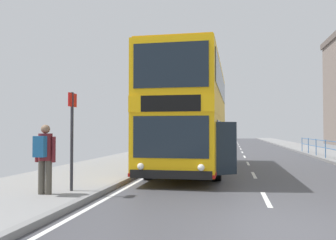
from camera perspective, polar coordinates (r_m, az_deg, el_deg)
The scene contains 4 objects.
ground at distance 6.72m, azimuth 11.45°, elevation -16.15°, with size 15.80×140.00×0.20m.
double_decker_bus_main at distance 15.21m, azimuth 3.92°, elevation 0.81°, with size 3.23×10.52×4.56m.
pedestrian_with_backpack at distance 9.21m, azimuth -19.43°, elevation -5.18°, with size 0.54×0.52×1.72m.
bus_stop_sign_near at distance 9.56m, azimuth -15.33°, elevation -1.55°, with size 0.08×0.44×2.58m.
Camera 1 is at (-0.85, -6.50, 1.72)m, focal length 37.53 mm.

